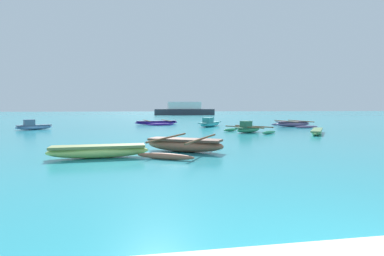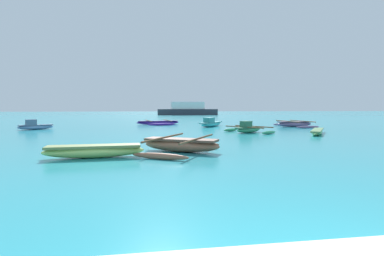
# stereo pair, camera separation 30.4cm
# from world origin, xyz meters

# --- Properties ---
(moored_boat_0) EXTENTS (2.73, 3.36, 0.77)m
(moored_boat_0) POSITION_xyz_m (3.44, 22.60, 0.27)
(moored_boat_0) COLOR #41E3E4
(moored_boat_0) RESTS_ON ground_plane
(moored_boat_1) EXTENTS (3.18, 0.89, 0.40)m
(moored_boat_1) POSITION_xyz_m (-3.57, 7.82, 0.23)
(moored_boat_1) COLOR #B8D96B
(moored_boat_1) RESTS_ON ground_plane
(moored_boat_2) EXTENTS (3.44, 4.09, 0.53)m
(moored_boat_2) POSITION_xyz_m (-0.68, 8.68, 0.25)
(moored_boat_2) COLOR #995E44
(moored_boat_2) RESTS_ON ground_plane
(moored_boat_3) EXTENTS (3.09, 4.05, 0.50)m
(moored_boat_3) POSITION_xyz_m (10.29, 21.31, 0.24)
(moored_boat_3) COLOR gray
(moored_boat_3) RESTS_ON ground_plane
(moored_boat_4) EXTENTS (4.11, 4.08, 0.41)m
(moored_boat_4) POSITION_xyz_m (-0.84, 26.34, 0.19)
(moored_boat_4) COLOR #411C90
(moored_boat_4) RESTS_ON ground_plane
(moored_boat_5) EXTENTS (2.42, 1.74, 0.75)m
(moored_boat_5) POSITION_xyz_m (-9.92, 21.10, 0.26)
(moored_boat_5) COLOR #7DA3D3
(moored_boat_5) RESTS_ON ground_plane
(moored_boat_6) EXTENTS (2.66, 3.48, 0.28)m
(moored_boat_6) POSITION_xyz_m (8.29, 14.65, 0.16)
(moored_boat_6) COLOR #90D97E
(moored_boat_6) RESTS_ON ground_plane
(moored_boat_7) EXTENTS (2.93, 3.42, 0.75)m
(moored_boat_7) POSITION_xyz_m (4.49, 16.22, 0.25)
(moored_boat_7) COLOR #39A06C
(moored_boat_7) RESTS_ON ground_plane
(distant_ferry) EXTENTS (12.60, 2.77, 2.77)m
(distant_ferry) POSITION_xyz_m (6.74, 61.24, 1.13)
(distant_ferry) COLOR #2D333D
(distant_ferry) RESTS_ON ground_plane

